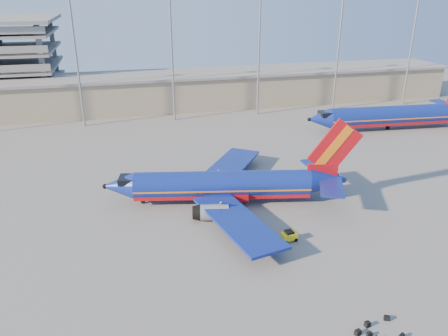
% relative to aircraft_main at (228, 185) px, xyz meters
% --- Properties ---
extents(ground, '(220.00, 220.00, 0.00)m').
position_rel_aircraft_main_xyz_m(ground, '(3.65, -2.27, -2.58)').
color(ground, slate).
rests_on(ground, ground).
extents(terminal_building, '(122.00, 16.00, 8.50)m').
position_rel_aircraft_main_xyz_m(terminal_building, '(13.65, 55.73, 1.74)').
color(terminal_building, gray).
rests_on(terminal_building, ground).
extents(light_mast_row, '(101.60, 1.60, 28.65)m').
position_rel_aircraft_main_xyz_m(light_mast_row, '(8.65, 43.73, 14.97)').
color(light_mast_row, gray).
rests_on(light_mast_row, ground).
extents(aircraft_main, '(35.30, 33.61, 12.07)m').
position_rel_aircraft_main_xyz_m(aircraft_main, '(0.00, 0.00, 0.00)').
color(aircraft_main, navy).
rests_on(aircraft_main, ground).
extents(aircraft_second, '(39.30, 15.26, 13.30)m').
position_rel_aircraft_main_xyz_m(aircraft_second, '(43.12, 25.11, 0.47)').
color(aircraft_second, navy).
rests_on(aircraft_second, ground).
extents(baggage_tug, '(2.02, 1.38, 1.35)m').
position_rel_aircraft_main_xyz_m(baggage_tug, '(4.41, -11.85, -1.87)').
color(baggage_tug, yellow).
rests_on(baggage_tug, ground).
extents(luggage_pile, '(4.16, 2.89, 0.50)m').
position_rel_aircraft_main_xyz_m(luggage_pile, '(6.09, -27.87, -2.34)').
color(luggage_pile, black).
rests_on(luggage_pile, ground).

